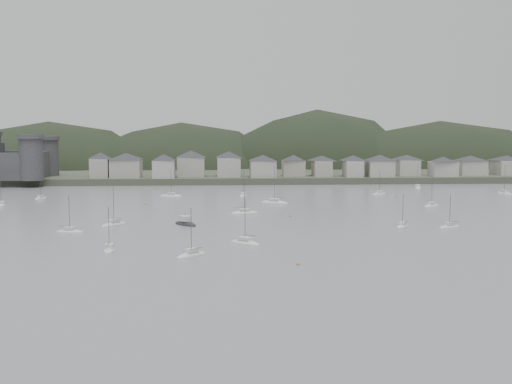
{
  "coord_description": "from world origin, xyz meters",
  "views": [
    {
      "loc": [
        -12.64,
        -117.51,
        24.51
      ],
      "look_at": [
        0.0,
        75.0,
        6.0
      ],
      "focal_mm": 44.88,
      "sensor_mm": 36.0,
      "label": 1
    }
  ],
  "objects": [
    {
      "name": "forested_ridge",
      "position": [
        4.83,
        269.4,
        -11.28
      ],
      "size": [
        851.55,
        103.94,
        102.57
      ],
      "color": "black",
      "rests_on": "ground"
    },
    {
      "name": "far_shore_land",
      "position": [
        0.0,
        295.0,
        1.5
      ],
      "size": [
        900.0,
        250.0,
        3.0
      ],
      "primitive_type": "cube",
      "color": "#383D2D",
      "rests_on": "ground"
    },
    {
      "name": "ground",
      "position": [
        0.0,
        0.0,
        0.0
      ],
      "size": [
        900.0,
        900.0,
        0.0
      ],
      "primitive_type": "plane",
      "color": "slate",
      "rests_on": "ground"
    },
    {
      "name": "waterfront_town",
      "position": [
        50.59,
        183.34,
        8.66
      ],
      "size": [
        451.48,
        28.46,
        12.92
      ],
      "color": "#9D9A8F",
      "rests_on": "far_shore_land"
    },
    {
      "name": "mooring_buoys",
      "position": [
        10.49,
        60.97,
        0.15
      ],
      "size": [
        173.77,
        117.43,
        0.7
      ],
      "color": "#B87C3D",
      "rests_on": "ground"
    },
    {
      "name": "motor_launch_far",
      "position": [
        -20.22,
        48.92,
        0.28
      ],
      "size": [
        7.6,
        8.95,
        4.07
      ],
      "rotation": [
        0.0,
        0.0,
        3.76
      ],
      "color": "black",
      "rests_on": "ground"
    },
    {
      "name": "moored_fleet",
      "position": [
        -12.96,
        72.07,
        0.18
      ],
      "size": [
        250.49,
        177.65,
        13.78
      ],
      "color": "silver",
      "rests_on": "ground"
    }
  ]
}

